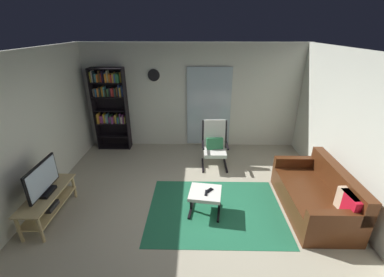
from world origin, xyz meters
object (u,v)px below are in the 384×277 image
tv_stand (48,202)px  leather_sofa (317,196)px  cell_phone (210,190)px  wall_clock (154,75)px  ottoman (205,195)px  television (43,180)px  tv_remote (206,193)px  bookshelf_near_tv (110,104)px  lounge_armchair (215,143)px

tv_stand → leather_sofa: 4.46m
cell_phone → wall_clock: bearing=158.8°
ottoman → tv_stand: bearing=-176.0°
television → tv_remote: size_ratio=5.59×
tv_stand → television: size_ratio=1.47×
television → bookshelf_near_tv: 2.76m
tv_remote → lounge_armchair: bearing=89.8°
bookshelf_near_tv → tv_remote: bookshelf_near_tv is taller
bookshelf_near_tv → lounge_armchair: (2.54, -0.86, -0.64)m
wall_clock → tv_stand: bearing=-115.5°
ottoman → leather_sofa: bearing=2.1°
ottoman → tv_remote: (0.01, -0.05, 0.08)m
tv_stand → lounge_armchair: bearing=33.4°
bookshelf_near_tv → leather_sofa: size_ratio=1.19×
television → cell_phone: 2.65m
television → cell_phone: (2.63, 0.20, -0.30)m
leather_sofa → wall_clock: bearing=139.7°
ottoman → wall_clock: size_ratio=2.00×
television → leather_sofa: television is taller
lounge_armchair → tv_stand: bearing=-146.6°
tv_remote → bookshelf_near_tv: bearing=139.4°
lounge_armchair → tv_remote: 1.74m
tv_stand → ottoman: size_ratio=2.04×
bookshelf_near_tv → lounge_armchair: 2.76m
lounge_armchair → wall_clock: 2.20m
tv_remote → wall_clock: size_ratio=0.50×
leather_sofa → ottoman: size_ratio=2.97×
tv_remote → cell_phone: 0.10m
tv_stand → wall_clock: size_ratio=4.09×
lounge_armchair → tv_remote: size_ratio=7.10×
leather_sofa → wall_clock: wall_clock is taller
tv_stand → wall_clock: (1.36, 2.87, 1.54)m
tv_stand → television: bearing=76.5°
cell_phone → tv_remote: bearing=-83.5°
lounge_armchair → cell_phone: (-0.18, -1.64, -0.11)m
tv_stand → bookshelf_near_tv: (0.27, 2.72, 0.87)m
cell_phone → tv_stand: bearing=-132.1°
bookshelf_near_tv → television: bearing=-95.7°
bookshelf_near_tv → tv_remote: size_ratio=14.23×
bookshelf_near_tv → tv_stand: bearing=-95.7°
leather_sofa → lounge_armchair: lounge_armchair is taller
tv_stand → wall_clock: bearing=64.5°
television → lounge_armchair: lounge_armchair is taller
cell_phone → bookshelf_near_tv: bearing=176.6°
cell_phone → wall_clock: size_ratio=0.48×
tv_remote → cell_phone: size_ratio=1.03×
lounge_armchair → tv_remote: bearing=-98.0°
television → cell_phone: size_ratio=5.75×
tv_stand → lounge_armchair: size_ratio=1.16×
bookshelf_near_tv → ottoman: size_ratio=3.52×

